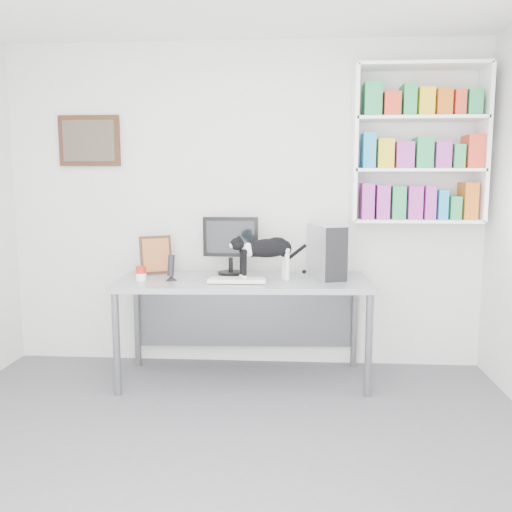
% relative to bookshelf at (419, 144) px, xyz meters
% --- Properties ---
extents(room, '(4.01, 4.01, 2.70)m').
position_rel_bookshelf_xyz_m(room, '(-1.40, -1.85, -0.50)').
color(room, '#5A595F').
rests_on(room, ground).
extents(bookshelf, '(1.03, 0.28, 1.24)m').
position_rel_bookshelf_xyz_m(bookshelf, '(0.00, 0.00, 0.00)').
color(bookshelf, white).
rests_on(bookshelf, room).
extents(wall_art, '(0.52, 0.04, 0.42)m').
position_rel_bookshelf_xyz_m(wall_art, '(-2.70, 0.12, 0.05)').
color(wall_art, '#402314').
rests_on(wall_art, room).
extents(desk, '(1.98, 0.85, 0.81)m').
position_rel_bookshelf_xyz_m(desk, '(-1.36, -0.31, -1.44)').
color(desk, gray).
rests_on(desk, room).
extents(monitor, '(0.45, 0.23, 0.48)m').
position_rel_bookshelf_xyz_m(monitor, '(-1.49, -0.08, -0.80)').
color(monitor, black).
rests_on(monitor, desk).
extents(keyboard, '(0.43, 0.17, 0.03)m').
position_rel_bookshelf_xyz_m(keyboard, '(-1.40, -0.45, -1.02)').
color(keyboard, silver).
rests_on(keyboard, desk).
extents(pc_tower, '(0.30, 0.46, 0.42)m').
position_rel_bookshelf_xyz_m(pc_tower, '(-0.72, -0.22, -0.83)').
color(pc_tower, silver).
rests_on(pc_tower, desk).
extents(speaker, '(0.12, 0.12, 0.21)m').
position_rel_bookshelf_xyz_m(speaker, '(-1.91, -0.40, -0.94)').
color(speaker, black).
rests_on(speaker, desk).
extents(leaning_print, '(0.28, 0.21, 0.32)m').
position_rel_bookshelf_xyz_m(leaning_print, '(-2.10, -0.09, -0.88)').
color(leaning_print, '#402314').
rests_on(leaning_print, desk).
extents(soup_can, '(0.10, 0.10, 0.11)m').
position_rel_bookshelf_xyz_m(soup_can, '(-2.13, -0.43, -0.98)').
color(soup_can, '#B11E0F').
rests_on(soup_can, desk).
extents(cat, '(0.56, 0.33, 0.34)m').
position_rel_bookshelf_xyz_m(cat, '(-1.18, -0.36, -0.87)').
color(cat, black).
rests_on(cat, desk).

